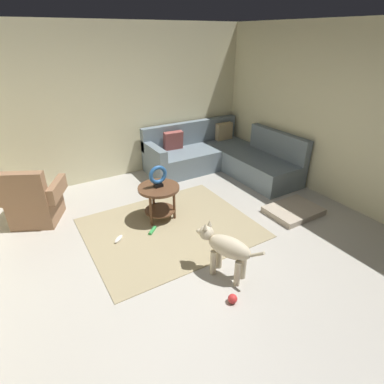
% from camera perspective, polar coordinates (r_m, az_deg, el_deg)
% --- Properties ---
extents(ground_plane, '(6.00, 6.00, 0.10)m').
position_cam_1_polar(ground_plane, '(3.95, -1.11, -12.83)').
color(ground_plane, '#B7B2A8').
extents(wall_back, '(6.00, 0.12, 2.70)m').
position_cam_1_polar(wall_back, '(5.87, -16.37, 15.06)').
color(wall_back, beige).
rests_on(wall_back, ground_plane).
extents(wall_right, '(0.12, 6.00, 2.70)m').
position_cam_1_polar(wall_right, '(5.28, 28.19, 11.67)').
color(wall_right, beige).
rests_on(wall_right, ground_plane).
extents(area_rug, '(2.30, 1.90, 0.01)m').
position_cam_1_polar(area_rug, '(4.46, -3.99, -6.64)').
color(area_rug, tan).
rests_on(area_rug, ground_plane).
extents(sectional_couch, '(2.20, 2.25, 0.88)m').
position_cam_1_polar(sectional_couch, '(6.21, 5.37, 6.43)').
color(sectional_couch, slate).
rests_on(sectional_couch, ground_plane).
extents(armchair, '(0.98, 0.89, 0.88)m').
position_cam_1_polar(armchair, '(4.99, -27.28, -1.76)').
color(armchair, '#936B4C').
rests_on(armchair, ground_plane).
extents(side_table, '(0.60, 0.60, 0.54)m').
position_cam_1_polar(side_table, '(4.48, -6.14, -0.43)').
color(side_table, brown).
rests_on(side_table, ground_plane).
extents(torus_sculpture, '(0.28, 0.08, 0.33)m').
position_cam_1_polar(torus_sculpture, '(4.35, -6.33, 2.99)').
color(torus_sculpture, black).
rests_on(torus_sculpture, side_table).
extents(dog_bed_mat, '(0.80, 0.60, 0.09)m').
position_cam_1_polar(dog_bed_mat, '(5.04, 18.29, -3.28)').
color(dog_bed_mat, '#B2A38E').
rests_on(dog_bed_mat, ground_plane).
extents(dog, '(0.41, 0.80, 0.63)m').
position_cam_1_polar(dog, '(3.49, 6.26, -10.24)').
color(dog, beige).
rests_on(dog, ground_plane).
extents(dog_toy_ball, '(0.10, 0.10, 0.10)m').
position_cam_1_polar(dog_toy_ball, '(3.40, 7.54, -19.04)').
color(dog_toy_ball, red).
rests_on(dog_toy_ball, ground_plane).
extents(dog_toy_rope, '(0.17, 0.16, 0.05)m').
position_cam_1_polar(dog_toy_rope, '(4.40, -7.35, -7.10)').
color(dog_toy_rope, green).
rests_on(dog_toy_rope, ground_plane).
extents(dog_toy_bone, '(0.18, 0.16, 0.06)m').
position_cam_1_polar(dog_toy_bone, '(4.30, -13.46, -8.47)').
color(dog_toy_bone, silver).
rests_on(dog_toy_bone, ground_plane).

